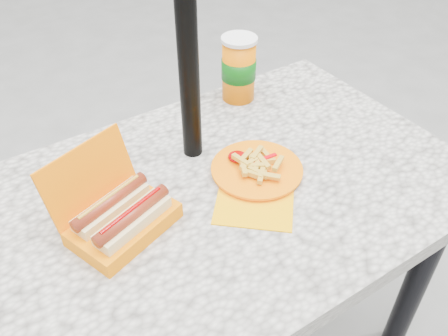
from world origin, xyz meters
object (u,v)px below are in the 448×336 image
fries_plate (256,171)px  soda_cup (239,69)px  umbrella_pole (186,26)px  hotdog_box (120,216)px

fries_plate → soda_cup: bearing=62.3°
fries_plate → umbrella_pole: bearing=116.8°
hotdog_box → fries_plate: size_ratio=0.84×
umbrella_pole → hotdog_box: umbrella_pole is taller
fries_plate → soda_cup: 0.38m
hotdog_box → fries_plate: 0.36m
umbrella_pole → soda_cup: size_ratio=11.12×
umbrella_pole → fries_plate: size_ratio=6.77×
fries_plate → hotdog_box: bearing=178.0°
umbrella_pole → soda_cup: 0.39m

